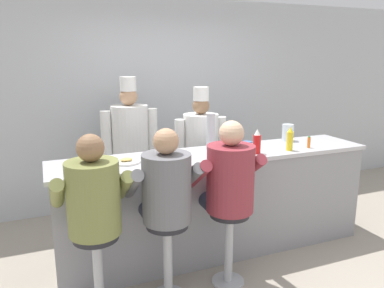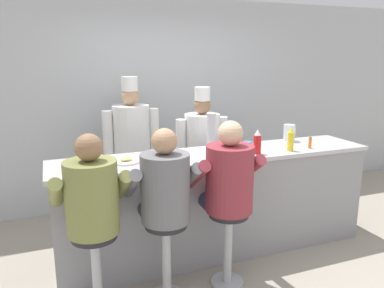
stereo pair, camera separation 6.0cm
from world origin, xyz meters
TOP-DOWN VIEW (x-y plane):
  - ground_plane at (0.00, 0.00)m, footprint 20.00×20.00m
  - wall_back at (0.00, 1.91)m, footprint 10.00×0.06m
  - diner_counter at (0.00, 0.32)m, footprint 3.19×0.63m
  - ketchup_bottle_red at (0.34, 0.15)m, footprint 0.08×0.08m
  - mustard_bottle_yellow at (0.71, 0.13)m, footprint 0.06×0.06m
  - hot_sauce_bottle_orange at (0.96, 0.15)m, footprint 0.03×0.03m
  - water_pitcher_clear at (0.96, 0.51)m, footprint 0.14×0.12m
  - breakfast_plate at (-0.91, 0.29)m, footprint 0.24×0.24m
  - cereal_bowl at (-0.01, 0.08)m, footprint 0.14×0.14m
  - coffee_mug_blue at (0.33, 0.30)m, footprint 0.14×0.09m
  - cup_stack_steel at (-0.01, 0.45)m, footprint 0.09×0.09m
  - diner_seated_olive at (-1.27, -0.22)m, footprint 0.59×0.58m
  - diner_seated_grey at (-0.71, -0.22)m, footprint 0.59×0.58m
  - diner_seated_maroon at (-0.15, -0.22)m, footprint 0.60×0.60m
  - cook_in_whites_near at (-0.61, 1.43)m, footprint 0.68×0.43m
  - cook_in_whites_far at (0.12, 1.02)m, footprint 0.63×0.41m

SIDE VIEW (x-z plane):
  - ground_plane at x=0.00m, z-range 0.00..0.00m
  - diner_counter at x=0.00m, z-range 0.00..1.04m
  - cook_in_whites_far at x=0.12m, z-range 0.08..1.70m
  - diner_seated_olive at x=-1.27m, z-range 0.19..1.62m
  - diner_seated_grey at x=-0.71m, z-range 0.19..1.62m
  - diner_seated_maroon at x=-0.15m, z-range 0.19..1.65m
  - cook_in_whites_near at x=-0.61m, z-range 0.09..1.82m
  - breakfast_plate at x=-0.91m, z-range 1.03..1.07m
  - cereal_bowl at x=-0.01m, z-range 1.04..1.10m
  - coffee_mug_blue at x=0.33m, z-range 1.04..1.13m
  - hot_sauce_bottle_orange at x=0.96m, z-range 1.04..1.16m
  - water_pitcher_clear at x=0.96m, z-range 1.04..1.23m
  - mustard_bottle_yellow at x=0.71m, z-range 1.03..1.27m
  - ketchup_bottle_red at x=0.34m, z-range 1.03..1.27m
  - cup_stack_steel at x=-0.01m, z-range 1.04..1.41m
  - wall_back at x=0.00m, z-range 0.00..2.70m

